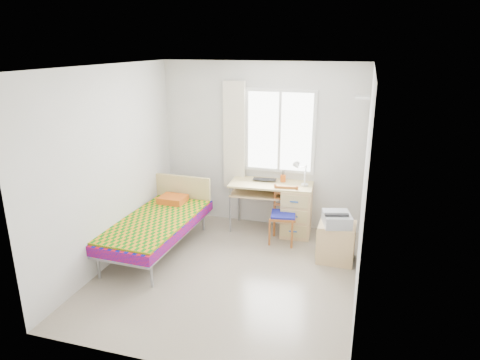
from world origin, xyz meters
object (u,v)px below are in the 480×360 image
desk (292,207)px  chair (285,211)px  printer (337,219)px  cabinet (336,242)px  bed (158,223)px

desk → chair: (-0.06, -0.31, 0.05)m
chair → printer: bearing=-37.2°
desk → cabinet: (0.73, -0.71, -0.16)m
desk → cabinet: desk is taller
cabinet → chair: bearing=154.7°
chair → desk: bearing=70.1°
bed → printer: (2.45, 0.36, 0.21)m
bed → printer: bed is taller
bed → chair: size_ratio=2.34×
chair → printer: (0.78, -0.42, 0.14)m
bed → cabinet: bearing=11.2°
bed → cabinet: 2.49m
bed → desk: (1.73, 1.10, 0.01)m
desk → chair: chair is taller
desk → chair: size_ratio=1.52×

